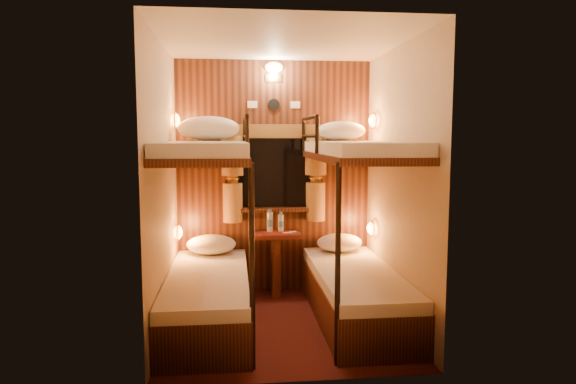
{
  "coord_description": "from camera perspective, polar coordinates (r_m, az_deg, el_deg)",
  "views": [
    {
      "loc": [
        -0.42,
        -4.28,
        1.63
      ],
      "look_at": [
        0.05,
        0.15,
        1.14
      ],
      "focal_mm": 32.0,
      "sensor_mm": 36.0,
      "label": 1
    }
  ],
  "objects": [
    {
      "name": "bunk_left",
      "position": [
        4.49,
        -8.91,
        -7.64
      ],
      "size": [
        0.72,
        1.9,
        1.82
      ],
      "color": "#32170E",
      "rests_on": "floor"
    },
    {
      "name": "sachet_b",
      "position": [
        5.29,
        0.54,
        -4.41
      ],
      "size": [
        0.07,
        0.06,
        0.01
      ],
      "primitive_type": "cube",
      "rotation": [
        0.0,
        0.0,
        0.04
      ],
      "color": "silver",
      "rests_on": "table"
    },
    {
      "name": "sachet_a",
      "position": [
        5.21,
        -0.11,
        -4.56
      ],
      "size": [
        0.1,
        0.08,
        0.01
      ],
      "primitive_type": "cube",
      "rotation": [
        0.0,
        0.0,
        0.23
      ],
      "color": "silver",
      "rests_on": "table"
    },
    {
      "name": "pillow_upper_right",
      "position": [
        5.15,
        5.94,
        6.78
      ],
      "size": [
        0.48,
        0.35,
        0.19
      ],
      "primitive_type": "ellipsoid",
      "color": "white",
      "rests_on": "bunk_right"
    },
    {
      "name": "ceiling",
      "position": [
        4.37,
        -0.51,
        16.39
      ],
      "size": [
        2.1,
        2.1,
        0.0
      ],
      "primitive_type": "plane",
      "rotation": [
        3.14,
        0.0,
        0.0
      ],
      "color": "silver",
      "rests_on": "wall_back"
    },
    {
      "name": "pillow_upper_left",
      "position": [
        4.96,
        -8.81,
        7.01
      ],
      "size": [
        0.59,
        0.42,
        0.23
      ],
      "primitive_type": "ellipsoid",
      "color": "white",
      "rests_on": "bunk_left"
    },
    {
      "name": "bottle_left",
      "position": [
        5.28,
        -2.02,
        -3.34
      ],
      "size": [
        0.07,
        0.07,
        0.24
      ],
      "rotation": [
        0.0,
        0.0,
        0.14
      ],
      "color": "#99BFE5",
      "rests_on": "table"
    },
    {
      "name": "bunk_right",
      "position": [
        4.61,
        7.54,
        -7.26
      ],
      "size": [
        0.72,
        1.9,
        1.82
      ],
      "color": "#32170E",
      "rests_on": "floor"
    },
    {
      "name": "pillow_lower_left",
      "position": [
        5.2,
        -8.54,
        -5.78
      ],
      "size": [
        0.49,
        0.35,
        0.19
      ],
      "primitive_type": "ellipsoid",
      "color": "white",
      "rests_on": "bunk_left"
    },
    {
      "name": "curtains",
      "position": [
        5.28,
        -1.52,
        2.26
      ],
      "size": [
        1.1,
        0.22,
        1.0
      ],
      "color": "brown",
      "rests_on": "back_panel"
    },
    {
      "name": "reading_lamps",
      "position": [
        5.02,
        -1.27,
        1.78
      ],
      "size": [
        2.0,
        0.2,
        1.25
      ],
      "color": "orange",
      "rests_on": "wall_left"
    },
    {
      "name": "back_fixtures",
      "position": [
        5.34,
        -1.57,
        12.86
      ],
      "size": [
        0.54,
        0.09,
        0.48
      ],
      "color": "black",
      "rests_on": "back_panel"
    },
    {
      "name": "floor",
      "position": [
        4.6,
        -0.48,
        -14.5
      ],
      "size": [
        2.1,
        2.1,
        0.0
      ],
      "primitive_type": "plane",
      "color": "#39160F",
      "rests_on": "ground"
    },
    {
      "name": "wall_front",
      "position": [
        3.29,
        1.28,
        -1.25
      ],
      "size": [
        2.4,
        0.0,
        2.4
      ],
      "primitive_type": "plane",
      "rotation": [
        -1.57,
        0.0,
        0.0
      ],
      "color": "#C6B293",
      "rests_on": "floor"
    },
    {
      "name": "table",
      "position": [
        5.29,
        -1.39,
        -7.04
      ],
      "size": [
        0.5,
        0.34,
        0.66
      ],
      "color": "#561713",
      "rests_on": "floor"
    },
    {
      "name": "window",
      "position": [
        5.32,
        -1.54,
        1.39
      ],
      "size": [
        1.0,
        0.12,
        0.79
      ],
      "color": "black",
      "rests_on": "back_panel"
    },
    {
      "name": "bottle_right",
      "position": [
        5.28,
        -0.8,
        -3.47
      ],
      "size": [
        0.06,
        0.06,
        0.21
      ],
      "rotation": [
        0.0,
        0.0,
        0.41
      ],
      "color": "#99BFE5",
      "rests_on": "table"
    },
    {
      "name": "back_panel",
      "position": [
        5.35,
        -1.57,
        1.63
      ],
      "size": [
        2.0,
        0.03,
        2.4
      ],
      "primitive_type": "cube",
      "color": "#32170E",
      "rests_on": "floor"
    },
    {
      "name": "wall_left",
      "position": [
        4.34,
        -13.74,
        0.39
      ],
      "size": [
        0.0,
        2.4,
        2.4
      ],
      "primitive_type": "plane",
      "rotation": [
        1.57,
        0.0,
        1.57
      ],
      "color": "#C6B293",
      "rests_on": "floor"
    },
    {
      "name": "wall_right",
      "position": [
        4.53,
        12.19,
        0.66
      ],
      "size": [
        0.0,
        2.4,
        2.4
      ],
      "primitive_type": "plane",
      "rotation": [
        1.57,
        0.0,
        -1.57
      ],
      "color": "#C6B293",
      "rests_on": "floor"
    },
    {
      "name": "wall_back",
      "position": [
        5.37,
        -1.58,
        1.64
      ],
      "size": [
        2.4,
        0.0,
        2.4
      ],
      "primitive_type": "plane",
      "rotation": [
        1.57,
        0.0,
        0.0
      ],
      "color": "#C6B293",
      "rests_on": "floor"
    },
    {
      "name": "pillow_lower_right",
      "position": [
        5.29,
        5.74,
        -5.61
      ],
      "size": [
        0.46,
        0.33,
        0.18
      ],
      "primitive_type": "ellipsoid",
      "color": "white",
      "rests_on": "bunk_right"
    }
  ]
}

